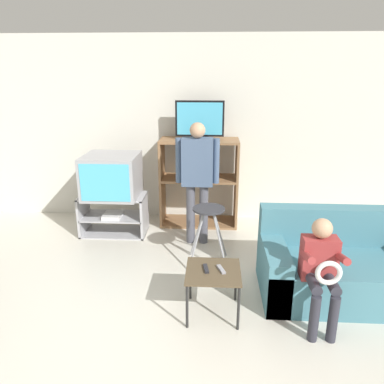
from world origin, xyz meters
TOP-DOWN VIEW (x-y plane):
  - wall_back at (0.00, 3.57)m, footprint 6.40×0.06m
  - tv_stand at (-0.83, 2.85)m, footprint 0.87×0.47m
  - television_main at (-0.82, 2.83)m, footprint 0.69×0.67m
  - media_shelf at (0.30, 3.26)m, footprint 1.08×0.48m
  - television_flat at (0.31, 3.28)m, footprint 0.66×0.20m
  - folding_stool at (0.46, 2.07)m, footprint 0.45×0.40m
  - snack_table at (0.52, 1.14)m, footprint 0.48×0.48m
  - remote_control_black at (0.45, 1.15)m, footprint 0.06×0.15m
  - remote_control_white at (0.59, 1.15)m, footprint 0.08×0.15m
  - couch at (1.77, 1.55)m, footprint 1.54×0.87m
  - person_standing_adult at (0.31, 2.63)m, footprint 0.53×0.20m
  - person_seated_child at (1.41, 1.04)m, footprint 0.33×0.43m

SIDE VIEW (x-z plane):
  - tv_stand at x=-0.83m, z-range 0.00..0.53m
  - couch at x=1.77m, z-range -0.13..0.68m
  - snack_table at x=0.52m, z-range 0.17..0.60m
  - remote_control_black at x=0.45m, z-range 0.44..0.46m
  - remote_control_white at x=0.59m, z-range 0.44..0.46m
  - folding_stool at x=0.46m, z-range 0.21..0.89m
  - person_seated_child at x=1.41m, z-range 0.09..1.04m
  - media_shelf at x=0.30m, z-range 0.01..1.24m
  - television_main at x=-0.82m, z-range 0.54..1.09m
  - person_standing_adult at x=0.31m, z-range 0.16..1.70m
  - wall_back at x=0.00m, z-range 0.00..2.60m
  - television_flat at x=0.31m, z-range 1.21..1.73m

